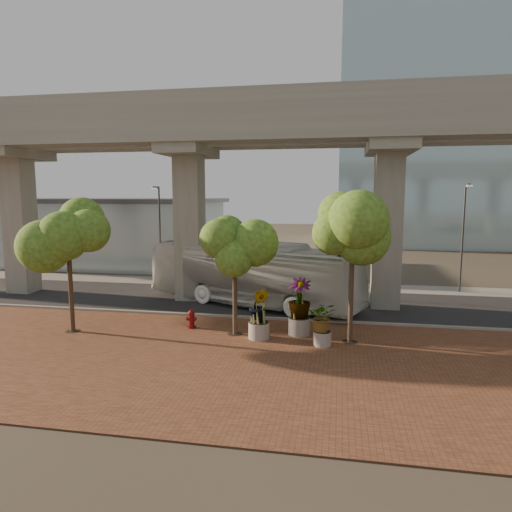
# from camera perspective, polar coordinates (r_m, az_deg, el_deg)

# --- Properties ---
(ground) EXTENTS (160.00, 160.00, 0.00)m
(ground) POSITION_cam_1_polar(r_m,az_deg,el_deg) (26.47, 2.99, -6.89)
(ground) COLOR #3C372C
(ground) RESTS_ON ground
(brick_plaza) EXTENTS (70.00, 13.00, 0.06)m
(brick_plaza) POSITION_cam_1_polar(r_m,az_deg,el_deg) (18.91, -0.26, -12.80)
(brick_plaza) COLOR brown
(brick_plaza) RESTS_ON ground
(asphalt_road) EXTENTS (90.00, 8.00, 0.04)m
(asphalt_road) POSITION_cam_1_polar(r_m,az_deg,el_deg) (28.39, 3.52, -5.85)
(asphalt_road) COLOR black
(asphalt_road) RESTS_ON ground
(curb_strip) EXTENTS (70.00, 0.25, 0.16)m
(curb_strip) POSITION_cam_1_polar(r_m,az_deg,el_deg) (24.54, 2.38, -7.86)
(curb_strip) COLOR gray
(curb_strip) RESTS_ON ground
(far_sidewalk) EXTENTS (90.00, 3.00, 0.06)m
(far_sidewalk) POSITION_cam_1_polar(r_m,az_deg,el_deg) (33.73, 4.66, -3.68)
(far_sidewalk) COLOR gray
(far_sidewalk) RESTS_ON ground
(transit_viaduct) EXTENTS (72.00, 5.60, 12.40)m
(transit_viaduct) POSITION_cam_1_polar(r_m,az_deg,el_deg) (27.62, 3.65, 8.97)
(transit_viaduct) COLOR #99958B
(transit_viaduct) RESTS_ON ground
(station_pavilion) EXTENTS (23.00, 13.00, 6.30)m
(station_pavilion) POSITION_cam_1_polar(r_m,az_deg,el_deg) (47.64, -18.87, 3.11)
(station_pavilion) COLOR silver
(station_pavilion) RESTS_ON ground
(transit_bus) EXTENTS (13.78, 7.89, 3.78)m
(transit_bus) POSITION_cam_1_polar(r_m,az_deg,el_deg) (27.53, -0.55, -2.29)
(transit_bus) COLOR silver
(transit_bus) RESTS_ON ground
(fire_hydrant) EXTENTS (0.48, 0.43, 0.96)m
(fire_hydrant) POSITION_cam_1_polar(r_m,az_deg,el_deg) (23.13, -8.06, -7.76)
(fire_hydrant) COLOR #660B0D
(fire_hydrant) RESTS_ON ground
(planter_front) EXTENTS (1.77, 1.77, 1.94)m
(planter_front) POSITION_cam_1_polar(r_m,az_deg,el_deg) (20.35, 8.31, -7.81)
(planter_front) COLOR gray
(planter_front) RESTS_ON ground
(planter_right) EXTENTS (2.52, 2.52, 2.69)m
(planter_right) POSITION_cam_1_polar(r_m,az_deg,el_deg) (21.66, 5.45, -5.59)
(planter_right) COLOR gray
(planter_right) RESTS_ON ground
(planter_left) EXTENTS (2.15, 2.15, 2.36)m
(planter_left) POSITION_cam_1_polar(r_m,az_deg,el_deg) (21.01, 0.37, -6.52)
(planter_left) COLOR #9E9A8F
(planter_left) RESTS_ON ground
(street_tree_far_west) EXTENTS (4.06, 4.06, 6.57)m
(street_tree_far_west) POSITION_cam_1_polar(r_m,az_deg,el_deg) (23.35, -22.47, 2.45)
(street_tree_far_west) COLOR #4F3C2D
(street_tree_far_west) RESTS_ON ground
(street_tree_near_west) EXTENTS (3.44, 3.44, 5.87)m
(street_tree_near_west) POSITION_cam_1_polar(r_m,az_deg,el_deg) (21.18, -2.70, 1.41)
(street_tree_near_west) COLOR #4F3C2D
(street_tree_near_west) RESTS_ON ground
(street_tree_near_east) EXTENTS (3.92, 3.92, 7.01)m
(street_tree_near_east) POSITION_cam_1_polar(r_m,az_deg,el_deg) (20.36, 12.02, 3.61)
(street_tree_near_east) COLOR #4F3C2D
(street_tree_near_east) RESTS_ON ground
(streetlamp_west) EXTENTS (0.36, 1.04, 7.19)m
(streetlamp_west) POSITION_cam_1_polar(r_m,az_deg,el_deg) (33.44, -11.99, 3.30)
(streetlamp_west) COLOR #2E2F33
(streetlamp_west) RESTS_ON ground
(streetlamp_east) EXTENTS (0.36, 1.06, 7.34)m
(streetlamp_east) POSITION_cam_1_polar(r_m,az_deg,el_deg) (33.66, 24.50, 2.96)
(streetlamp_east) COLOR #303035
(streetlamp_east) RESTS_ON ground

